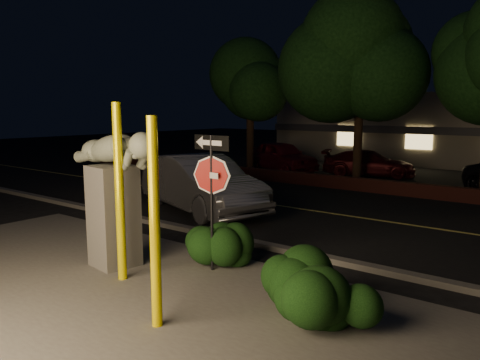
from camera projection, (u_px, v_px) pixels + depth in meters
name	position (u px, v px, depth m)	size (l,w,h in m)	color
ground	(386.00, 201.00, 15.98)	(90.00, 90.00, 0.00)	black
patio	(133.00, 307.00, 7.35)	(14.00, 6.00, 0.02)	#4C4944
road	(349.00, 216.00, 13.63)	(80.00, 8.00, 0.01)	black
lane_marking	(349.00, 216.00, 13.63)	(80.00, 0.12, 0.01)	#C5B84F
curb	(271.00, 247.00, 10.41)	(80.00, 0.25, 0.12)	#4C4944
brick_wall	(400.00, 189.00, 16.97)	(40.00, 0.35, 0.50)	#461B16
parking_lot	(442.00, 177.00, 21.47)	(40.00, 12.00, 0.01)	black
tree_far_a	(250.00, 62.00, 22.36)	(4.60, 4.60, 7.43)	black
tree_far_b	(362.00, 36.00, 19.10)	(5.20, 5.20, 8.41)	black
yellow_pole_left	(120.00, 193.00, 8.33)	(0.16, 0.16, 3.21)	#FFE900
yellow_pole_right	(155.00, 224.00, 6.49)	(0.15, 0.15, 3.01)	#F7DA00
signpost	(211.00, 176.00, 8.77)	(0.89, 0.10, 2.61)	black
sculpture	(114.00, 184.00, 9.05)	(2.53, 1.01, 2.70)	#4C4944
hedge_center	(218.00, 241.00, 9.34)	(1.84, 0.86, 0.96)	black
hedge_right	(306.00, 277.00, 7.15)	(1.66, 0.89, 1.09)	black
hedge_far_right	(345.00, 300.00, 6.38)	(1.48, 0.92, 1.03)	black
silver_sedan	(201.00, 184.00, 14.24)	(1.81, 5.20, 1.71)	#A1A1A5
parked_car_red	(281.00, 156.00, 23.64)	(1.79, 4.44, 1.51)	maroon
parked_car_darkred	(368.00, 163.00, 21.79)	(1.71, 4.21, 1.22)	#400B0F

